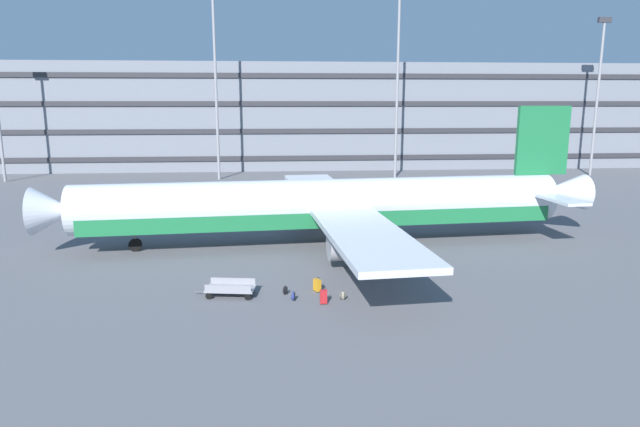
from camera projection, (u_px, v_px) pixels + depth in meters
name	position (u px, v px, depth m)	size (l,w,h in m)	color
ground_plane	(346.00, 237.00, 43.11)	(600.00, 600.00, 0.00)	#5B5B60
terminal_structure	(307.00, 116.00, 91.28)	(148.70, 19.55, 15.94)	slate
airliner	(329.00, 205.00, 40.52)	(40.82, 33.17, 9.97)	silver
light_mast_left	(215.00, 64.00, 71.73)	(1.80, 0.50, 26.47)	gray
light_mast_center_left	(398.00, 68.00, 73.69)	(1.80, 0.50, 25.83)	gray
light_mast_center_right	(598.00, 86.00, 76.37)	(1.80, 0.50, 21.38)	gray
suitcase_upright	(323.00, 297.00, 28.67)	(0.37, 0.23, 0.88)	#B21E23
suitcase_large	(317.00, 285.00, 30.60)	(0.44, 0.52, 0.81)	orange
backpack_laid_flat	(343.00, 295.00, 29.42)	(0.40, 0.31, 0.49)	gray
backpack_red	(285.00, 290.00, 30.16)	(0.35, 0.33, 0.53)	black
backpack_black	(293.00, 296.00, 29.22)	(0.26, 0.34, 0.55)	navy
baggage_cart	(230.00, 288.00, 29.88)	(3.36, 1.67, 0.82)	gray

